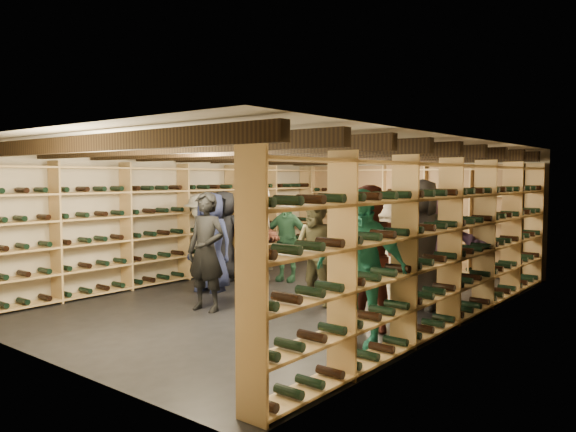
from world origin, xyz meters
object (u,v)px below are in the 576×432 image
Objects in this scene: person_2 at (316,252)px; person_3 at (392,257)px; person_6 at (211,242)px; person_7 at (258,243)px; person_1 at (206,252)px; person_11 at (437,246)px; person_9 at (201,240)px; crate_stack_left at (370,267)px; crate_stack_right at (381,261)px; person_12 at (421,244)px; person_4 at (361,268)px; person_10 at (286,239)px; crate_loose at (396,278)px; person_5 at (253,239)px; person_8 at (370,259)px; person_0 at (223,236)px.

person_2 reaches higher than person_3.
person_7 is (1.09, -0.04, 0.06)m from person_6.
person_1 is 3.49m from person_11.
crate_stack_left is at bearing 72.18° from person_9.
crate_stack_right is 0.36× the size of person_12.
person_9 reaches higher than crate_stack_right.
person_4 is 2.70m from person_7.
person_6 is at bearing -121.02° from crate_stack_right.
person_4 is 4.09m from person_10.
person_12 is at bearing -106.93° from person_11.
person_1 is 0.95× the size of person_7.
person_7 is 2.44m from person_12.
person_4 reaches higher than person_10.
crate_loose is 0.27× the size of person_12.
person_5 is 3.69m from person_8.
person_3 is (2.11, 1.55, -0.05)m from person_1.
crate_stack_right is 1.84m from person_10.
person_10 is (0.40, 1.49, -0.06)m from person_6.
crate_stack_right is 4.33m from person_4.
person_2 reaches higher than crate_stack_left.
person_9 reaches higher than person_3.
person_7 reaches higher than crate_stack_left.
person_7 is at bearing -161.77° from person_12.
person_3 is at bearing -118.24° from person_12.
crate_stack_left is 0.35× the size of person_9.
person_0 is at bearing 115.58° from person_9.
person_0 reaches higher than person_2.
crate_stack_left is at bearing -167.85° from crate_loose.
person_6 is at bearing -165.17° from person_7.
person_5 reaches higher than person_10.
person_3 is 0.93× the size of person_11.
person_9 is at bearing -156.05° from person_3.
person_10 is at bearing -139.52° from crate_stack_left.
person_2 is 0.86× the size of person_12.
person_3 is at bearing -52.37° from crate_stack_left.
person_12 is (1.68, -1.41, 0.68)m from crate_stack_left.
crate_stack_left is at bearing 105.67° from person_4.
crate_stack_right is at bearing 141.60° from person_3.
person_12 is at bearing 39.51° from person_2.
person_12 reaches higher than person_9.
person_5 is at bearing 85.88° from person_9.
person_11 reaches higher than crate_stack_left.
crate_loose is at bearing 23.14° from person_0.
crate_stack_left is at bearing 146.58° from person_3.
crate_loose is 3.40m from person_6.
person_12 is at bearing 44.31° from person_7.
person_8 is (3.82, -1.25, 0.08)m from person_0.
person_2 is 0.99× the size of person_9.
crate_stack_left is 2.75m from person_0.
person_9 is at bearing -137.32° from crate_loose.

